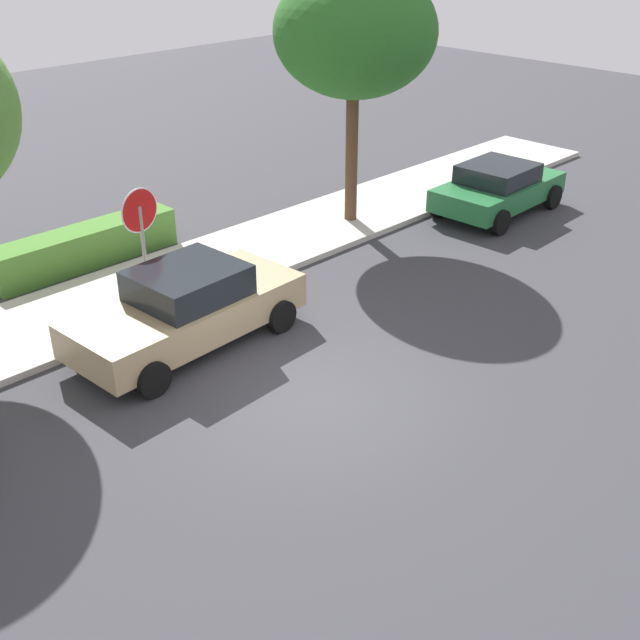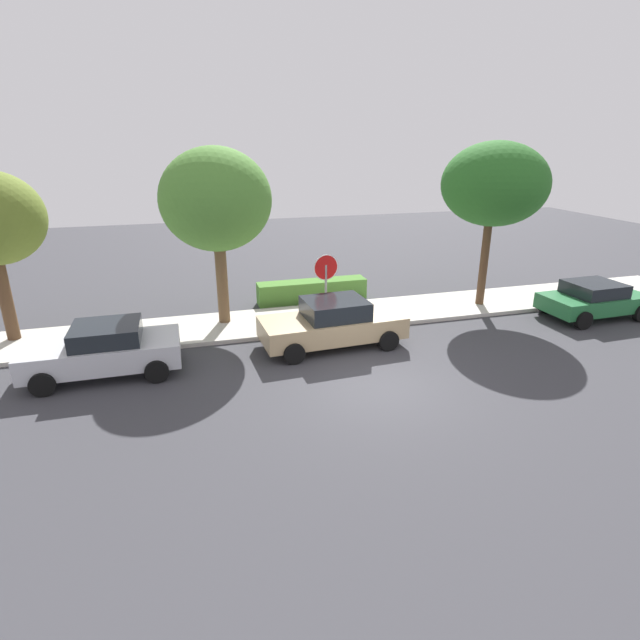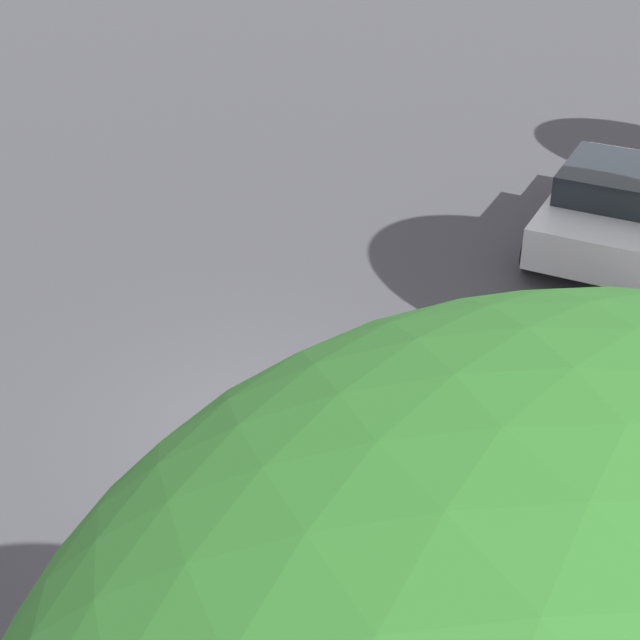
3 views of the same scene
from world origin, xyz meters
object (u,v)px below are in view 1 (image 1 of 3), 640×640
parked_car_tan (187,308)px  street_tree_far (355,33)px  parked_car_green (498,188)px  stop_sign (141,227)px

parked_car_tan → street_tree_far: (6.80, 2.20, 3.89)m
parked_car_green → street_tree_far: size_ratio=0.62×
stop_sign → street_tree_far: street_tree_far is taller
parked_car_tan → parked_car_green: parked_car_tan is taller
stop_sign → parked_car_green: bearing=-10.0°
street_tree_far → parked_car_tan: bearing=-162.1°
stop_sign → street_tree_far: size_ratio=0.42×
parked_car_green → stop_sign: bearing=170.0°
parked_car_green → street_tree_far: (-3.21, 2.23, 3.96)m
parked_car_tan → street_tree_far: bearing=17.9°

